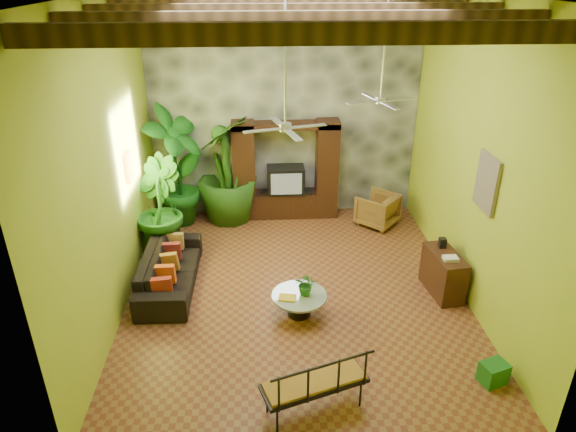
{
  "coord_description": "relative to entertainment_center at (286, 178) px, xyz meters",
  "views": [
    {
      "loc": [
        -0.61,
        -7.85,
        5.39
      ],
      "look_at": [
        -0.12,
        0.2,
        1.42
      ],
      "focal_mm": 32.0,
      "sensor_mm": 36.0,
      "label": 1
    }
  ],
  "objects": [
    {
      "name": "sofa",
      "position": [
        -2.3,
        -2.84,
        -0.62
      ],
      "size": [
        0.96,
        2.37,
        0.69
      ],
      "primitive_type": "imported",
      "rotation": [
        0.0,
        0.0,
        1.55
      ],
      "color": "black",
      "rests_on": "ground"
    },
    {
      "name": "wall_art_painting",
      "position": [
        2.96,
        -3.74,
        1.33
      ],
      "size": [
        0.06,
        0.7,
        0.9
      ],
      "primitive_type": "cube",
      "color": "#285595",
      "rests_on": "right_wall"
    },
    {
      "name": "wicker_armchair",
      "position": [
        2.06,
        -0.6,
        -0.59
      ],
      "size": [
        1.14,
        1.14,
        0.74
      ],
      "primitive_type": "imported",
      "rotation": [
        0.0,
        0.0,
        3.97
      ],
      "color": "brown",
      "rests_on": "ground"
    },
    {
      "name": "tall_plant_b",
      "position": [
        -2.64,
        -1.64,
        0.06
      ],
      "size": [
        1.29,
        1.4,
        2.06
      ],
      "primitive_type": "imported",
      "rotation": [
        0.0,
        0.0,
        1.98
      ],
      "color": "#1F6019",
      "rests_on": "ground"
    },
    {
      "name": "wall_art_mask",
      "position": [
        -2.96,
        -2.14,
        1.13
      ],
      "size": [
        0.06,
        0.32,
        0.55
      ],
      "primitive_type": "cube",
      "color": "yellow",
      "rests_on": "left_wall"
    },
    {
      "name": "tall_plant_a",
      "position": [
        -2.41,
        -0.3,
        0.42
      ],
      "size": [
        1.66,
        1.76,
        2.76
      ],
      "primitive_type": "imported",
      "rotation": [
        0.0,
        0.0,
        0.93
      ],
      "color": "#1A641B",
      "rests_on": "ground"
    },
    {
      "name": "ceiling_beams",
      "position": [
        0.0,
        -3.14,
        3.81
      ],
      "size": [
        5.95,
        5.36,
        0.22
      ],
      "color": "#3C2713",
      "rests_on": "ceiling"
    },
    {
      "name": "right_wall",
      "position": [
        3.0,
        -3.14,
        1.53
      ],
      "size": [
        0.02,
        7.0,
        5.0
      ],
      "primitive_type": "cube",
      "color": "#A2B529",
      "rests_on": "ground"
    },
    {
      "name": "left_wall",
      "position": [
        -3.0,
        -3.14,
        1.53
      ],
      "size": [
        0.02,
        7.0,
        5.0
      ],
      "primitive_type": "cube",
      "color": "#A2B529",
      "rests_on": "ground"
    },
    {
      "name": "coffee_table",
      "position": [
        0.01,
        -3.87,
        -0.71
      ],
      "size": [
        0.93,
        0.93,
        0.4
      ],
      "rotation": [
        0.0,
        0.0,
        -0.24
      ],
      "color": "black",
      "rests_on": "ground"
    },
    {
      "name": "entertainment_center",
      "position": [
        0.0,
        0.0,
        0.0
      ],
      "size": [
        2.4,
        0.55,
        2.3
      ],
      "color": "black",
      "rests_on": "ground"
    },
    {
      "name": "iron_bench",
      "position": [
        0.04,
        -6.03,
        -0.42
      ],
      "size": [
        1.48,
        0.95,
        0.57
      ],
      "rotation": [
        0.0,
        0.0,
        0.33
      ],
      "color": "black",
      "rests_on": "ground"
    },
    {
      "name": "ceiling_fan_front",
      "position": [
        -0.2,
        -3.54,
        2.44
      ],
      "size": [
        1.28,
        1.28,
        1.86
      ],
      "color": "silver",
      "rests_on": "ceiling"
    },
    {
      "name": "back_wall",
      "position": [
        0.0,
        0.36,
        1.53
      ],
      "size": [
        6.0,
        0.02,
        5.0
      ],
      "primitive_type": "cube",
      "color": "#A2B529",
      "rests_on": "ground"
    },
    {
      "name": "tall_plant_c",
      "position": [
        -1.32,
        -0.11,
        0.26
      ],
      "size": [
        1.8,
        1.8,
        2.44
      ],
      "primitive_type": "imported",
      "rotation": [
        0.0,
        0.0,
        4.3
      ],
      "color": "#265616",
      "rests_on": "ground"
    },
    {
      "name": "centerpiece_plant",
      "position": [
        0.12,
        -3.86,
        -0.37
      ],
      "size": [
        0.43,
        0.4,
        0.39
      ],
      "primitive_type": "imported",
      "rotation": [
        0.0,
        0.0,
        -0.32
      ],
      "color": "#26691B",
      "rests_on": "coffee_table"
    },
    {
      "name": "yellow_tray",
      "position": [
        -0.2,
        -3.97,
        -0.55
      ],
      "size": [
        0.31,
        0.25,
        0.03
      ],
      "primitive_type": "cube",
      "rotation": [
        0.0,
        0.0,
        -0.19
      ],
      "color": "yellow",
      "rests_on": "coffee_table"
    },
    {
      "name": "green_bin",
      "position": [
        2.65,
        -5.61,
        -0.8
      ],
      "size": [
        0.44,
        0.39,
        0.32
      ],
      "primitive_type": "cube",
      "rotation": [
        0.0,
        0.0,
        0.34
      ],
      "color": "#1F742E",
      "rests_on": "ground"
    },
    {
      "name": "stone_accent_wall",
      "position": [
        0.0,
        0.3,
        1.53
      ],
      "size": [
        5.98,
        0.1,
        4.98
      ],
      "primitive_type": "cube",
      "color": "#3F4248",
      "rests_on": "ground"
    },
    {
      "name": "ceiling_fan_back",
      "position": [
        1.6,
        -1.94,
        2.44
      ],
      "size": [
        1.28,
        1.28,
        1.86
      ],
      "color": "silver",
      "rests_on": "ceiling"
    },
    {
      "name": "side_console",
      "position": [
        2.65,
        -3.36,
        -0.57
      ],
      "size": [
        0.57,
        1.04,
        0.8
      ],
      "primitive_type": "cube",
      "rotation": [
        0.0,
        0.0,
        0.13
      ],
      "color": "#351811",
      "rests_on": "ground"
    },
    {
      "name": "ground",
      "position": [
        0.0,
        -3.14,
        -0.97
      ],
      "size": [
        7.0,
        7.0,
        0.0
      ],
      "primitive_type": "plane",
      "color": "brown",
      "rests_on": "ground"
    }
  ]
}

